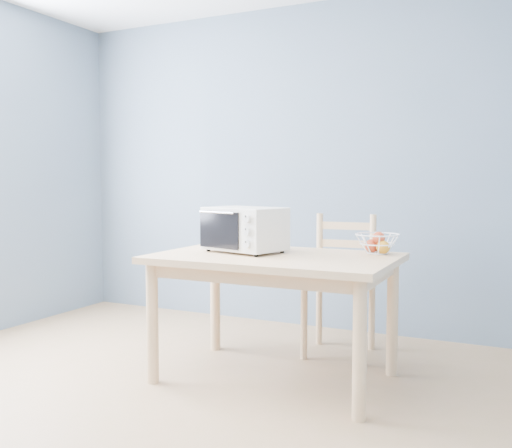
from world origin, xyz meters
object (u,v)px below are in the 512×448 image
at_px(dining_chair, 341,285).
at_px(dining_table, 275,272).
at_px(fruit_basket, 378,243).
at_px(toaster_oven, 242,228).

bearing_deg(dining_chair, dining_table, -109.95).
xyz_separation_m(fruit_basket, dining_chair, (-0.35, 0.38, -0.35)).
xyz_separation_m(toaster_oven, dining_chair, (0.43, 0.64, -0.42)).
bearing_deg(dining_table, toaster_oven, 168.75).
distance_m(dining_table, toaster_oven, 0.35).
height_order(dining_table, fruit_basket, fruit_basket).
distance_m(dining_table, fruit_basket, 0.64).
bearing_deg(fruit_basket, dining_chair, 132.06).
bearing_deg(dining_chair, fruit_basket, -52.19).
relative_size(toaster_oven, fruit_basket, 1.59).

